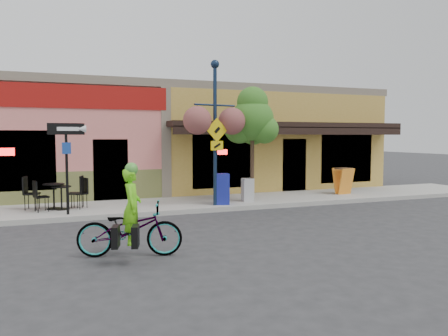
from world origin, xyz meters
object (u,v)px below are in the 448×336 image
at_px(newspaper_box_blue, 222,189).
at_px(one_way_sign, 67,169).
at_px(street_tree, 252,144).
at_px(building, 166,140).
at_px(cyclist_rider, 132,219).
at_px(newspaper_box_grey, 248,190).
at_px(bicycle, 130,229).
at_px(lamp_post, 215,133).

bearing_deg(newspaper_box_blue, one_way_sign, -164.72).
bearing_deg(newspaper_box_blue, street_tree, 26.26).
xyz_separation_m(building, street_tree, (1.54, -6.13, -0.10)).
bearing_deg(street_tree, cyclist_rider, -134.59).
xyz_separation_m(building, cyclist_rider, (-3.41, -11.16, -1.49)).
bearing_deg(cyclist_rider, newspaper_box_grey, -27.78).
distance_m(bicycle, newspaper_box_blue, 6.05).
xyz_separation_m(lamp_post, newspaper_box_grey, (1.36, 0.45, -1.96)).
bearing_deg(bicycle, cyclist_rider, -74.36).
bearing_deg(cyclist_rider, one_way_sign, 29.27).
distance_m(newspaper_box_blue, newspaper_box_grey, 1.14).
distance_m(bicycle, street_tree, 7.27).
bearing_deg(building, cyclist_rider, -106.99).
bearing_deg(street_tree, building, 104.11).
relative_size(cyclist_rider, newspaper_box_blue, 1.49).
height_order(bicycle, newspaper_box_grey, bicycle).
height_order(lamp_post, one_way_sign, lamp_post).
height_order(bicycle, newspaper_box_blue, newspaper_box_blue).
bearing_deg(newspaper_box_blue, cyclist_rider, -114.96).
xyz_separation_m(cyclist_rider, newspaper_box_grey, (4.80, 5.08, -0.21)).
distance_m(bicycle, newspaper_box_grey, 7.02).
bearing_deg(cyclist_rider, newspaper_box_blue, -22.50).
height_order(cyclist_rider, street_tree, street_tree).
bearing_deg(building, bicycle, -107.23).
bearing_deg(street_tree, one_way_sign, -175.63).
relative_size(one_way_sign, newspaper_box_blue, 2.57).
bearing_deg(cyclist_rider, street_tree, -28.95).
xyz_separation_m(one_way_sign, street_tree, (6.06, 0.46, 0.69)).
relative_size(bicycle, one_way_sign, 0.79).
xyz_separation_m(lamp_post, newspaper_box_blue, (0.28, 0.11, -1.84)).
xyz_separation_m(newspaper_box_blue, street_tree, (1.23, 0.29, 1.49)).
bearing_deg(newspaper_box_blue, bicycle, -115.33).
bearing_deg(newspaper_box_blue, lamp_post, -145.60).
xyz_separation_m(bicycle, one_way_sign, (-1.06, 4.56, 0.92)).
xyz_separation_m(bicycle, cyclist_rider, (0.05, 0.00, 0.21)).
xyz_separation_m(lamp_post, street_tree, (1.51, 0.39, -0.35)).
xyz_separation_m(cyclist_rider, one_way_sign, (-1.11, 4.56, 0.70)).
height_order(building, newspaper_box_grey, building).
distance_m(lamp_post, newspaper_box_blue, 1.87).
bearing_deg(one_way_sign, lamp_post, -3.54).
height_order(one_way_sign, newspaper_box_blue, one_way_sign).
distance_m(bicycle, lamp_post, 6.12).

